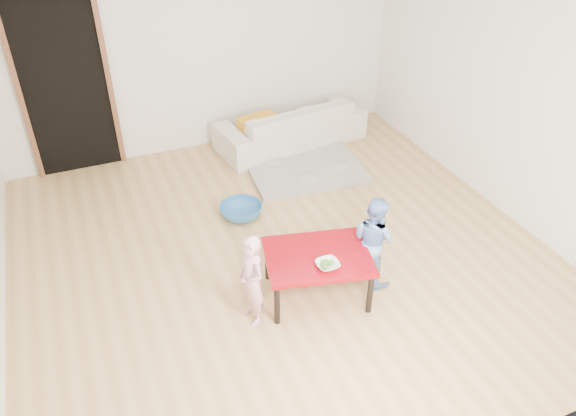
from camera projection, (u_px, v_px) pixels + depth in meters
floor at (280, 252)px, 5.52m from camera, size 5.00×5.00×0.01m
back_wall at (201, 46)px, 6.69m from camera, size 5.00×0.02×2.60m
right_wall at (511, 89)px, 5.58m from camera, size 0.02×5.00×2.60m
doorway at (65, 88)px, 6.32m from camera, size 1.02×0.08×2.11m
sofa at (291, 125)px, 7.24m from camera, size 2.00×1.00×0.56m
cushion at (262, 124)px, 6.90m from camera, size 0.55×0.51×0.13m
red_table at (317, 275)px, 4.90m from camera, size 1.02×0.86×0.45m
bowl at (328, 265)px, 4.63m from camera, size 0.19×0.19×0.05m
broccoli at (328, 264)px, 4.63m from camera, size 0.12×0.12×0.06m
child_pink at (251, 281)px, 4.54m from camera, size 0.27×0.35×0.84m
child_blue at (374, 240)px, 4.97m from camera, size 0.44×0.50×0.87m
basin at (241, 211)px, 5.98m from camera, size 0.46×0.46×0.14m
blanket at (304, 168)px, 6.82m from camera, size 1.43×1.23×0.07m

